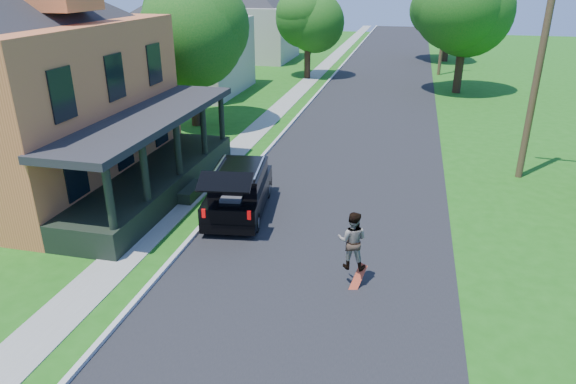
# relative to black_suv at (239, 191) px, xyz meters

# --- Properties ---
(ground) EXTENTS (140.00, 140.00, 0.00)m
(ground) POSITION_rel_black_suv_xyz_m (3.20, -5.13, -0.83)
(ground) COLOR #1A5911
(ground) RESTS_ON ground
(street) EXTENTS (8.00, 120.00, 0.02)m
(street) POSITION_rel_black_suv_xyz_m (3.20, 14.87, -0.83)
(street) COLOR black
(street) RESTS_ON ground
(curb) EXTENTS (0.15, 120.00, 0.12)m
(curb) POSITION_rel_black_suv_xyz_m (-0.85, 14.87, -0.83)
(curb) COLOR #ACACA7
(curb) RESTS_ON ground
(sidewalk) EXTENTS (1.30, 120.00, 0.03)m
(sidewalk) POSITION_rel_black_suv_xyz_m (-2.40, 14.87, -0.83)
(sidewalk) COLOR gray
(sidewalk) RESTS_ON ground
(front_walk) EXTENTS (6.50, 1.20, 0.03)m
(front_walk) POSITION_rel_black_suv_xyz_m (-6.30, 0.87, -0.83)
(front_walk) COLOR gray
(front_walk) RESTS_ON ground
(neighbor_house_mid) EXTENTS (12.78, 12.78, 8.30)m
(neighbor_house_mid) POSITION_rel_black_suv_xyz_m (-10.30, 18.87, 3.36)
(neighbor_house_mid) COLOR #AAA396
(neighbor_house_mid) RESTS_ON ground
(neighbor_house_far) EXTENTS (12.78, 12.78, 8.30)m
(neighbor_house_far) POSITION_rel_black_suv_xyz_m (-10.30, 34.87, 3.36)
(neighbor_house_far) COLOR #AAA396
(neighbor_house_far) RESTS_ON ground
(black_suv) EXTENTS (2.36, 4.84, 2.16)m
(black_suv) POSITION_rel_black_suv_xyz_m (0.00, 0.00, 0.00)
(black_suv) COLOR black
(black_suv) RESTS_ON ground
(skateboarder) EXTENTS (0.79, 0.61, 1.61)m
(skateboarder) POSITION_rel_black_suv_xyz_m (4.36, -3.63, 0.49)
(skateboarder) COLOR black
(skateboarder) RESTS_ON ground
(skateboard) EXTENTS (0.46, 0.55, 0.71)m
(skateboard) POSITION_rel_black_suv_xyz_m (4.57, -3.74, -0.60)
(skateboard) COLOR #A1280D
(skateboard) RESTS_ON ground
(tree_left_mid) EXTENTS (5.58, 5.35, 8.57)m
(tree_left_mid) POSITION_rel_black_suv_xyz_m (-6.02, 10.48, 4.94)
(tree_left_mid) COLOR black
(tree_left_mid) RESTS_ON ground
(tree_left_far) EXTENTS (4.90, 4.70, 7.25)m
(tree_left_far) POSITION_rel_black_suv_xyz_m (-2.84, 25.87, 3.95)
(tree_left_far) COLOR black
(tree_left_far) RESTS_ON ground
(tree_right_mid) EXTENTS (6.44, 6.50, 9.19)m
(tree_right_mid) POSITION_rel_black_suv_xyz_m (8.67, 22.90, 5.28)
(tree_right_mid) COLOR black
(tree_right_mid) RESTS_ON ground
(tree_right_far) EXTENTS (7.63, 7.36, 8.76)m
(tree_right_far) POSITION_rel_black_suv_xyz_m (8.43, 37.86, 4.70)
(tree_right_far) COLOR black
(tree_right_far) RESTS_ON ground
(utility_pole_near) EXTENTS (1.71, 0.30, 9.92)m
(utility_pole_near) POSITION_rel_black_suv_xyz_m (10.20, 6.03, 4.28)
(utility_pole_near) COLOR #4E3024
(utility_pole_near) RESTS_ON ground
(utility_pole_far) EXTENTS (1.64, 0.39, 10.01)m
(utility_pole_far) POSITION_rel_black_suv_xyz_m (7.70, 29.97, 4.32)
(utility_pole_far) COLOR #4E3024
(utility_pole_far) RESTS_ON ground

